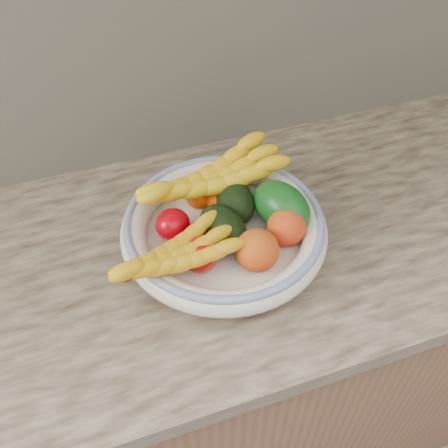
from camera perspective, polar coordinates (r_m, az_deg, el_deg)
The scene contains 14 objects.
kitchen_counter at distance 1.35m, azimuth -0.36°, elevation -13.93°, with size 2.44×0.66×1.40m.
fruit_bowl at distance 0.94m, azimuth 0.00°, elevation -0.48°, with size 0.39×0.39×0.08m.
clementine_back_left at distance 0.99m, azimuth -2.90°, elevation 3.15°, with size 0.05×0.05×0.05m, color #EC5004.
clementine_back_right at distance 1.02m, azimuth -0.43°, elevation 4.40°, with size 0.05×0.05×0.04m, color #FF6E05.
clementine_back_mid at distance 0.99m, azimuth -0.62°, elevation 2.78°, with size 0.05×0.05×0.05m, color #F75405.
tomato_left at distance 0.93m, azimuth -5.88°, elevation -0.05°, with size 0.07×0.07×0.06m, color #B0000B.
tomato_near_left at distance 0.88m, azimuth -2.88°, elevation -3.47°, with size 0.07×0.07×0.06m, color #B30C09.
avocado_center at distance 0.92m, azimuth -0.14°, elevation -0.45°, with size 0.08×0.11×0.08m, color black.
avocado_right at distance 0.97m, azimuth 1.28°, elevation 2.57°, with size 0.07×0.11×0.07m, color black.
green_mango at distance 0.95m, azimuth 6.54°, elevation 2.03°, with size 0.08×0.13×0.09m, color #0E4C14.
peach_front at distance 0.88m, azimuth 3.81°, elevation -3.00°, with size 0.08×0.08×0.08m, color orange.
peach_right at distance 0.92m, azimuth 7.14°, elevation -0.32°, with size 0.07×0.07×0.07m, color orange.
banana_bunch_back at distance 0.97m, azimuth -1.48°, elevation 4.82°, with size 0.32×0.12×0.09m, color yellow, non-canonical shape.
banana_bunch_front at distance 0.85m, azimuth -5.62°, elevation -3.91°, with size 0.25×0.10×0.07m, color yellow, non-canonical shape.
Camera 1 is at (-0.21, 1.05, 1.64)m, focal length 40.00 mm.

